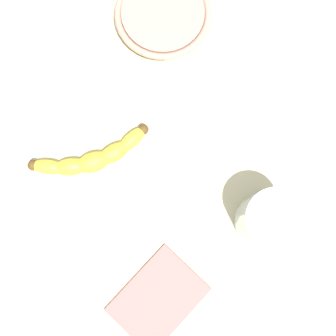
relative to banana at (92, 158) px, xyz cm
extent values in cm
cube|color=#C9BE8F|center=(3.45, -8.40, -3.20)|extent=(120.00, 120.00, 3.00)
ellipsoid|color=yellow|center=(-6.80, 3.27, 0.00)|extent=(5.88, 5.77, 2.44)
ellipsoid|color=yellow|center=(-3.74, 0.92, 0.00)|extent=(6.47, 5.51, 2.92)
ellipsoid|color=yellow|center=(-0.25, -0.72, 0.00)|extent=(6.58, 5.10, 3.39)
ellipsoid|color=yellow|center=(3.51, -1.58, 0.00)|extent=(6.10, 3.57, 2.92)
ellipsoid|color=yellow|center=(7.36, -1.62, 0.00)|extent=(6.01, 2.99, 2.44)
sphere|color=#513819|center=(-8.68, 5.07, 0.00)|extent=(1.86, 1.86, 1.86)
sphere|color=#513819|center=(9.96, -1.37, 0.00)|extent=(1.86, 1.86, 1.86)
cylinder|color=silver|center=(16.42, -26.13, 3.92)|extent=(9.34, 9.34, 11.23)
cylinder|color=#A7C78D|center=(16.42, -26.13, 3.39)|extent=(8.84, 8.84, 9.67)
cylinder|color=tan|center=(25.21, 12.94, 0.15)|extent=(14.75, 14.75, 3.69)
torus|color=tan|center=(25.21, 12.94, 1.39)|extent=(17.23, 17.23, 1.20)
cube|color=#BC6660|center=(-5.35, -25.56, -1.40)|extent=(16.20, 12.97, 0.60)
camera|label=1|loc=(2.03, -18.69, 74.91)|focal=47.78mm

